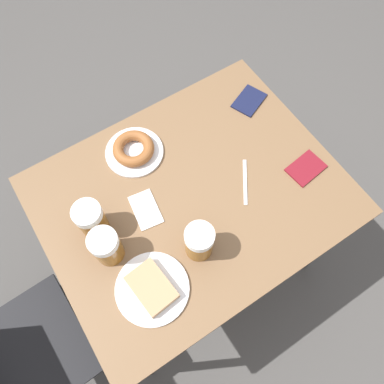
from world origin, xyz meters
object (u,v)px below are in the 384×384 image
(beer_mug_right, at_px, (107,247))
(napkin_folded, at_px, (146,210))
(passport_near_edge, at_px, (306,168))
(plate_with_donut, at_px, (134,150))
(beer_mug_left, at_px, (91,219))
(beer_mug_center, at_px, (199,242))
(plate_with_cake, at_px, (152,288))
(passport_far_edge, at_px, (249,101))
(fork, at_px, (245,182))

(beer_mug_right, distance_m, napkin_folded, 0.19)
(passport_near_edge, bearing_deg, beer_mug_right, 81.91)
(plate_with_donut, xyz_separation_m, napkin_folded, (-0.21, 0.08, -0.02))
(beer_mug_left, distance_m, beer_mug_center, 0.34)
(plate_with_cake, height_order, beer_mug_center, beer_mug_center)
(beer_mug_center, bearing_deg, passport_near_edge, -85.54)
(napkin_folded, relative_size, passport_far_edge, 0.93)
(napkin_folded, bearing_deg, plate_with_donut, -19.77)
(passport_far_edge, bearing_deg, passport_near_edge, 178.58)
(beer_mug_left, distance_m, fork, 0.52)
(fork, distance_m, passport_near_edge, 0.22)
(beer_mug_left, distance_m, beer_mug_right, 0.10)
(passport_near_edge, bearing_deg, beer_mug_left, 74.00)
(plate_with_donut, bearing_deg, fork, -139.69)
(plate_with_cake, xyz_separation_m, passport_near_edge, (0.07, -0.65, -0.01))
(plate_with_cake, height_order, napkin_folded, plate_with_cake)
(fork, xyz_separation_m, passport_near_edge, (-0.07, -0.21, 0.00))
(napkin_folded, height_order, passport_far_edge, passport_far_edge)
(beer_mug_center, distance_m, napkin_folded, 0.23)
(plate_with_donut, height_order, napkin_folded, plate_with_donut)
(napkin_folded, distance_m, passport_far_edge, 0.58)
(beer_mug_center, xyz_separation_m, passport_near_edge, (0.04, -0.47, -0.07))
(fork, bearing_deg, passport_near_edge, -109.18)
(napkin_folded, bearing_deg, passport_far_edge, -72.57)
(beer_mug_center, bearing_deg, beer_mug_right, 60.22)
(beer_mug_right, bearing_deg, beer_mug_center, -119.78)
(beer_mug_left, height_order, passport_far_edge, beer_mug_left)
(beer_mug_left, relative_size, beer_mug_center, 1.00)
(plate_with_donut, height_order, beer_mug_left, beer_mug_left)
(beer_mug_left, distance_m, passport_far_edge, 0.73)
(plate_with_cake, distance_m, passport_near_edge, 0.66)
(plate_with_donut, xyz_separation_m, passport_near_edge, (-0.38, -0.47, -0.02))
(fork, distance_m, passport_far_edge, 0.34)
(beer_mug_right, height_order, napkin_folded, beer_mug_right)
(plate_with_cake, bearing_deg, beer_mug_center, -81.07)
(beer_mug_left, bearing_deg, plate_with_donut, -53.81)
(fork, bearing_deg, napkin_folded, 74.12)
(plate_with_donut, distance_m, passport_near_edge, 0.60)
(beer_mug_center, distance_m, passport_near_edge, 0.47)
(plate_with_cake, relative_size, passport_near_edge, 1.64)
(fork, bearing_deg, beer_mug_center, 112.67)
(plate_with_cake, distance_m, beer_mug_right, 0.18)
(beer_mug_center, distance_m, passport_far_edge, 0.61)
(napkin_folded, distance_m, passport_near_edge, 0.57)
(plate_with_donut, relative_size, fork, 1.39)
(plate_with_donut, xyz_separation_m, fork, (-0.30, -0.26, -0.02))
(plate_with_donut, bearing_deg, passport_far_edge, -94.49)
(beer_mug_left, height_order, passport_near_edge, beer_mug_left)
(beer_mug_left, height_order, beer_mug_right, same)
(beer_mug_right, distance_m, passport_far_edge, 0.76)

